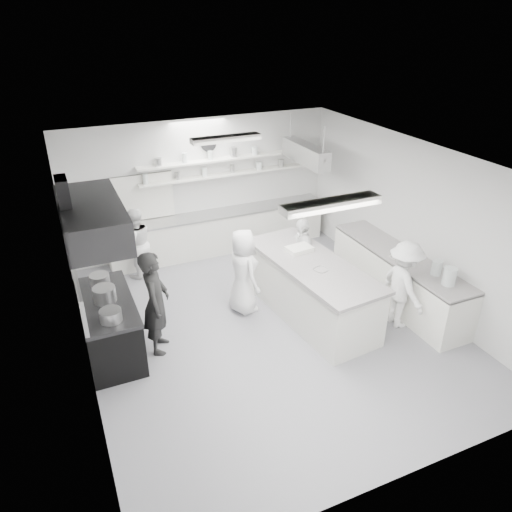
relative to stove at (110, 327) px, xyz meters
name	(u,v)px	position (x,y,z in m)	size (l,w,h in m)	color
floor	(266,326)	(2.60, -0.40, -0.46)	(6.00, 7.00, 0.02)	#929199
ceiling	(268,160)	(2.60, -0.40, 2.56)	(6.00, 7.00, 0.02)	white
wall_back	(201,187)	(2.60, 3.10, 1.05)	(6.00, 0.04, 3.00)	silver
wall_front	(407,385)	(2.60, -3.90, 1.05)	(6.00, 0.04, 3.00)	silver
wall_left	(75,288)	(-0.40, -0.40, 1.05)	(0.04, 7.00, 3.00)	silver
wall_right	(413,222)	(5.60, -0.40, 1.05)	(0.04, 7.00, 3.00)	silver
stove	(110,327)	(0.00, 0.00, 0.00)	(0.80, 1.80, 0.90)	black
exhaust_hood	(92,218)	(0.00, 0.00, 1.90)	(0.85, 2.00, 0.50)	#28282A
back_counter	(220,232)	(2.90, 2.80, 0.01)	(5.00, 0.60, 0.92)	white
shelf_lower	(232,173)	(3.30, 2.97, 1.30)	(4.20, 0.26, 0.04)	white
shelf_upper	(232,158)	(3.30, 2.97, 1.65)	(4.20, 0.26, 0.04)	white
pass_through_window	(143,197)	(1.30, 3.08, 1.00)	(1.30, 0.04, 1.00)	black
wall_clock	(208,144)	(2.80, 3.06, 2.00)	(0.32, 0.32, 0.05)	white
right_counter	(397,278)	(5.25, -0.60, 0.02)	(0.74, 3.30, 0.94)	white
pot_rack	(305,154)	(4.60, 2.00, 1.85)	(0.30, 1.60, 0.40)	#ABABAB
light_fixture_front	(331,204)	(2.60, -2.20, 2.49)	(1.30, 0.25, 0.10)	white
light_fixture_rear	(226,139)	(2.60, 1.40, 2.49)	(1.30, 0.25, 0.10)	white
prep_island	(311,290)	(3.49, -0.39, 0.07)	(1.05, 2.81, 1.03)	white
stove_pot	(105,296)	(0.00, -0.01, 0.61)	(0.35, 0.35, 0.29)	#ABABAB
cook_stove	(156,303)	(0.73, -0.26, 0.44)	(0.65, 0.42, 1.77)	black
cook_back	(136,243)	(0.92, 2.33, 0.30)	(0.73, 0.57, 1.51)	white
cook_island_left	(243,271)	(2.44, 0.26, 0.36)	(0.79, 0.51, 1.61)	white
cook_island_right	(301,255)	(3.74, 0.47, 0.32)	(0.90, 0.37, 1.53)	white
cook_right	(403,285)	(4.78, -1.28, 0.35)	(1.04, 0.60, 1.60)	white
bowl_island_a	(321,271)	(3.49, -0.68, 0.61)	(0.24, 0.24, 0.06)	#ABABAB
bowl_island_b	(306,251)	(3.61, 0.08, 0.61)	(0.19, 0.19, 0.06)	white
bowl_right	(396,258)	(5.08, -0.67, 0.52)	(0.23, 0.23, 0.06)	white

